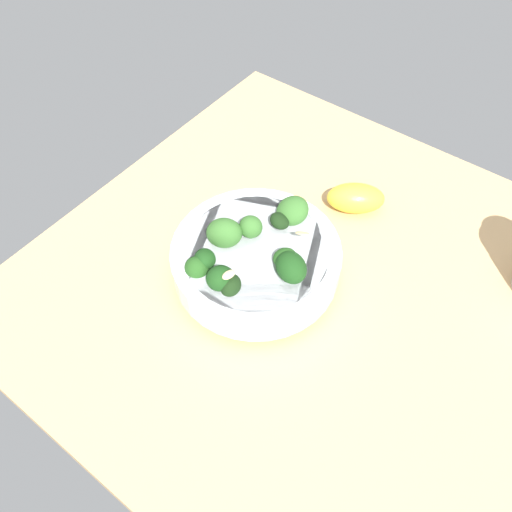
# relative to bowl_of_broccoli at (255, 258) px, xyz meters

# --- Properties ---
(ground_plane) EXTENTS (0.67, 0.67, 0.05)m
(ground_plane) POSITION_rel_bowl_of_broccoli_xyz_m (-0.04, 0.05, -0.06)
(ground_plane) COLOR tan
(bowl_of_broccoli) EXTENTS (0.21, 0.21, 0.09)m
(bowl_of_broccoli) POSITION_rel_bowl_of_broccoli_xyz_m (0.00, 0.00, 0.00)
(bowl_of_broccoli) COLOR white
(bowl_of_broccoli) RESTS_ON ground_plane
(lemon_wedge) EXTENTS (0.08, 0.09, 0.04)m
(lemon_wedge) POSITION_rel_bowl_of_broccoli_xyz_m (-0.18, 0.04, -0.02)
(lemon_wedge) COLOR yellow
(lemon_wedge) RESTS_ON ground_plane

